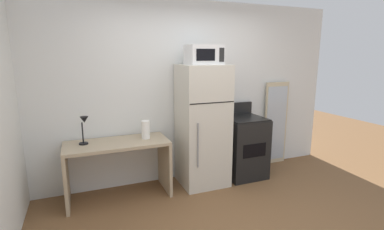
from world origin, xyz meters
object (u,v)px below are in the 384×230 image
paper_towel_roll (146,130)px  microwave (204,55)px  refrigerator (203,126)px  oven_range (243,146)px  leaning_mirror (276,123)px  desk (118,158)px  desk_lamp (84,126)px

paper_towel_roll → microwave: 1.26m
refrigerator → oven_range: refrigerator is taller
refrigerator → microwave: bearing=-89.7°
oven_range → leaning_mirror: (0.79, 0.26, 0.23)m
desk → microwave: 1.77m
desk → microwave: bearing=-1.7°
refrigerator → oven_range: (0.69, 0.01, -0.39)m
desk → leaning_mirror: size_ratio=0.92×
desk → desk_lamp: bearing=173.2°
oven_range → leaning_mirror: 0.86m
desk_lamp → oven_range: bearing=-1.3°
desk_lamp → oven_range: desk_lamp is taller
desk → oven_range: size_ratio=1.17×
refrigerator → microwave: microwave is taller
microwave → oven_range: bearing=2.3°
refrigerator → leaning_mirror: bearing=10.1°
desk → paper_towel_roll: bearing=3.1°
oven_range → leaning_mirror: size_ratio=0.79×
microwave → leaning_mirror: microwave is taller
desk_lamp → leaning_mirror: leaning_mirror is taller
refrigerator → microwave: size_ratio=3.72×
desk → refrigerator: refrigerator is taller
desk_lamp → refrigerator: size_ratio=0.21×
paper_towel_roll → oven_range: bearing=-1.1°
microwave → refrigerator: bearing=90.3°
refrigerator → desk_lamp: bearing=177.8°
paper_towel_roll → refrigerator: bearing=-2.5°
desk → refrigerator: bearing=-0.7°
refrigerator → leaning_mirror: 1.51m
refrigerator → leaning_mirror: size_ratio=1.22×
leaning_mirror → desk: bearing=-174.7°
desk_lamp → microwave: (1.56, -0.08, 0.85)m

